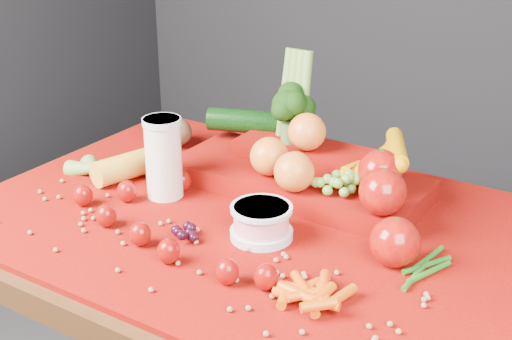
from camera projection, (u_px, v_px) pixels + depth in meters
The scene contains 12 objects.
table at pixel (251, 264), 1.40m from camera, with size 1.10×0.80×0.75m.
red_cloth at pixel (250, 219), 1.36m from camera, with size 1.05×0.75×0.01m, color #7E0904.
milk_glass at pixel (163, 155), 1.41m from camera, with size 0.08×0.08×0.17m.
yogurt_bowl at pixel (261, 221), 1.27m from camera, with size 0.11×0.11×0.06m.
strawberry_scatter at pixel (153, 216), 1.31m from camera, with size 0.54×0.28×0.05m.
dark_grape_cluster at pixel (183, 232), 1.27m from camera, with size 0.06×0.05×0.03m, color black, non-canonical shape.
soybean_scatter at pixel (186, 259), 1.20m from camera, with size 0.84×0.24×0.01m, color olive, non-canonical shape.
corn_ear at pixel (106, 167), 1.52m from camera, with size 0.23×0.26×0.06m.
potato at pixel (170, 130), 1.68m from camera, with size 0.11×0.08×0.08m, color #51361E.
baby_carrot_pile at pixel (313, 295), 1.08m from camera, with size 0.17×0.17×0.03m, color #C94607, non-canonical shape.
green_bean_pile at pixel (428, 269), 1.17m from camera, with size 0.14×0.12×0.01m, color #215914, non-canonical shape.
produce_mound at pixel (313, 166), 1.43m from camera, with size 0.60×0.37×0.27m.
Camera 1 is at (0.67, -1.01, 1.38)m, focal length 50.00 mm.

